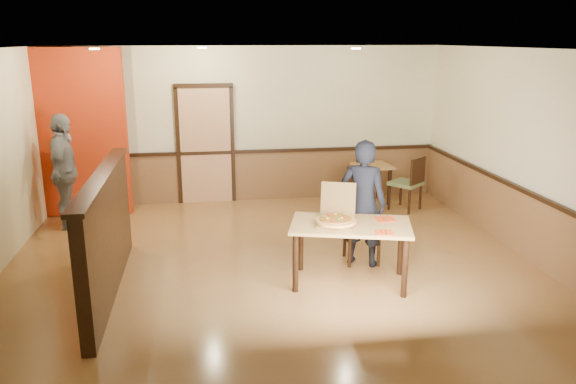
# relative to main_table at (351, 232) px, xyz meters

# --- Properties ---
(floor) EXTENTS (7.00, 7.00, 0.00)m
(floor) POSITION_rel_main_table_xyz_m (-0.87, 0.42, -0.66)
(floor) COLOR #AA7742
(floor) RESTS_ON ground
(ceiling) EXTENTS (7.00, 7.00, 0.00)m
(ceiling) POSITION_rel_main_table_xyz_m (-0.87, 0.42, 2.14)
(ceiling) COLOR black
(ceiling) RESTS_ON wall_back
(wall_back) EXTENTS (7.00, 0.00, 7.00)m
(wall_back) POSITION_rel_main_table_xyz_m (-0.87, 3.92, 0.74)
(wall_back) COLOR #F5EEC0
(wall_back) RESTS_ON floor
(wall_right) EXTENTS (0.00, 7.00, 7.00)m
(wall_right) POSITION_rel_main_table_xyz_m (2.63, 0.42, 0.74)
(wall_right) COLOR #F5EEC0
(wall_right) RESTS_ON floor
(wainscot_back) EXTENTS (7.00, 0.04, 0.90)m
(wainscot_back) POSITION_rel_main_table_xyz_m (-0.87, 3.89, -0.21)
(wainscot_back) COLOR brown
(wainscot_back) RESTS_ON floor
(chair_rail_back) EXTENTS (7.00, 0.06, 0.06)m
(chair_rail_back) POSITION_rel_main_table_xyz_m (-0.87, 3.87, 0.26)
(chair_rail_back) COLOR black
(chair_rail_back) RESTS_ON wall_back
(wainscot_right) EXTENTS (0.04, 7.00, 0.90)m
(wainscot_right) POSITION_rel_main_table_xyz_m (2.60, 0.42, -0.21)
(wainscot_right) COLOR brown
(wainscot_right) RESTS_ON floor
(chair_rail_right) EXTENTS (0.06, 7.00, 0.06)m
(chair_rail_right) POSITION_rel_main_table_xyz_m (2.58, 0.42, 0.26)
(chair_rail_right) COLOR black
(chair_rail_right) RESTS_ON wall_right
(back_door) EXTENTS (0.90, 0.06, 2.10)m
(back_door) POSITION_rel_main_table_xyz_m (-1.67, 3.88, 0.39)
(back_door) COLOR tan
(back_door) RESTS_ON wall_back
(booth_partition) EXTENTS (0.20, 3.10, 1.44)m
(booth_partition) POSITION_rel_main_table_xyz_m (-2.87, 0.22, 0.08)
(booth_partition) COLOR black
(booth_partition) RESTS_ON floor
(red_accent_panel) EXTENTS (1.60, 0.20, 2.78)m
(red_accent_panel) POSITION_rel_main_table_xyz_m (-3.77, 3.42, 0.74)
(red_accent_panel) COLOR #AF2A0C
(red_accent_panel) RESTS_ON floor
(spot_a) EXTENTS (0.14, 0.14, 0.02)m
(spot_a) POSITION_rel_main_table_xyz_m (-3.17, 2.22, 2.12)
(spot_a) COLOR #FFF1B2
(spot_a) RESTS_ON ceiling
(spot_b) EXTENTS (0.14, 0.14, 0.02)m
(spot_b) POSITION_rel_main_table_xyz_m (-1.67, 2.92, 2.12)
(spot_b) COLOR #FFF1B2
(spot_b) RESTS_ON ceiling
(spot_c) EXTENTS (0.14, 0.14, 0.02)m
(spot_c) POSITION_rel_main_table_xyz_m (0.53, 1.92, 2.12)
(spot_c) COLOR #FFF1B2
(spot_c) RESTS_ON ceiling
(main_table) EXTENTS (1.60, 1.17, 0.77)m
(main_table) POSITION_rel_main_table_xyz_m (0.00, 0.00, 0.00)
(main_table) COLOR tan
(main_table) RESTS_ON floor
(diner_chair) EXTENTS (0.50, 0.50, 0.94)m
(diner_chair) POSITION_rel_main_table_xyz_m (0.34, 0.72, -0.14)
(diner_chair) COLOR #5D6C3F
(diner_chair) RESTS_ON floor
(side_chair_left) EXTENTS (0.44, 0.44, 0.85)m
(side_chair_left) POSITION_rel_main_table_xyz_m (0.85, 2.78, -0.19)
(side_chair_left) COLOR #5D6C3F
(side_chair_left) RESTS_ON floor
(side_chair_right) EXTENTS (0.67, 0.67, 0.96)m
(side_chair_right) POSITION_rel_main_table_xyz_m (1.80, 2.79, -0.13)
(side_chair_right) COLOR #5D6C3F
(side_chair_right) RESTS_ON floor
(side_table) EXTENTS (0.71, 0.71, 0.70)m
(side_table) POSITION_rel_main_table_xyz_m (1.31, 3.39, -0.13)
(side_table) COLOR tan
(side_table) RESTS_ON floor
(diner) EXTENTS (0.74, 0.67, 1.69)m
(diner) POSITION_rel_main_table_xyz_m (0.31, 0.57, 0.18)
(diner) COLOR black
(diner) RESTS_ON floor
(passerby) EXTENTS (0.45, 1.07, 1.82)m
(passerby) POSITION_rel_main_table_xyz_m (-3.87, 2.73, 0.25)
(passerby) COLOR gray
(passerby) RESTS_ON floor
(pizza_box) EXTENTS (0.57, 0.62, 0.45)m
(pizza_box) POSITION_rel_main_table_xyz_m (-0.17, 0.04, 0.17)
(pizza_box) COLOR brown
(pizza_box) RESTS_ON main_table
(pizza) EXTENTS (0.60, 0.60, 0.03)m
(pizza) POSITION_rel_main_table_xyz_m (-0.19, -0.00, 0.16)
(pizza) COLOR #EDAD56
(pizza) RESTS_ON pizza_box
(napkin_near) EXTENTS (0.23, 0.23, 0.01)m
(napkin_near) POSITION_rel_main_table_xyz_m (0.29, -0.37, 0.11)
(napkin_near) COLOR #E63F10
(napkin_near) RESTS_ON main_table
(napkin_far) EXTENTS (0.24, 0.24, 0.01)m
(napkin_far) POSITION_rel_main_table_xyz_m (0.46, 0.10, 0.11)
(napkin_far) COLOR #E63F10
(napkin_far) RESTS_ON main_table
(condiment) EXTENTS (0.05, 0.05, 0.13)m
(condiment) POSITION_rel_main_table_xyz_m (1.17, 3.44, 0.11)
(condiment) COLOR #94461A
(condiment) RESTS_ON side_table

